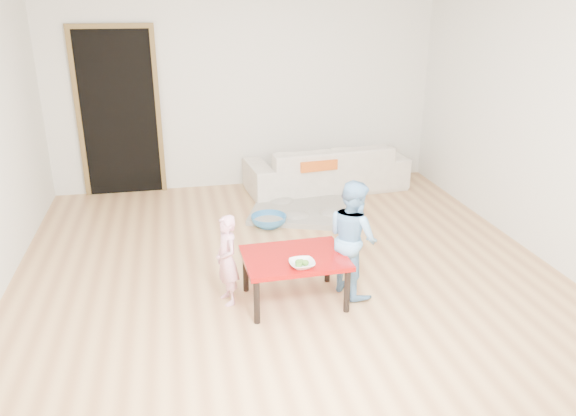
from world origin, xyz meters
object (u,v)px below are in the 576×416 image
object	(u,v)px
bowl	(302,264)
basin	(269,221)
sofa	(326,167)
child_blue	(353,238)
child_pink	(227,260)
red_table	(295,278)

from	to	relation	value
bowl	basin	bearing A→B (deg)	88.31
sofa	bowl	bearing A→B (deg)	65.50
child_blue	child_pink	bearing A→B (deg)	70.61
sofa	child_pink	bearing A→B (deg)	53.67
child_blue	red_table	bearing A→B (deg)	80.05
sofa	red_table	xyz separation A→B (m)	(-1.03, -2.75, -0.09)
sofa	bowl	xyz separation A→B (m)	(-1.02, -2.96, 0.14)
sofa	child_blue	world-z (taller)	child_blue
red_table	child_pink	xyz separation A→B (m)	(-0.55, 0.10, 0.18)
child_blue	basin	distance (m)	1.70
sofa	red_table	distance (m)	2.94
red_table	bowl	distance (m)	0.31
sofa	child_blue	bearing A→B (deg)	73.69
red_table	sofa	bearing A→B (deg)	69.51
child_pink	basin	xyz separation A→B (m)	(0.62, 1.55, -0.33)
child_pink	red_table	bearing A→B (deg)	64.35
red_table	basin	xyz separation A→B (m)	(0.07, 1.65, -0.15)
child_blue	basin	world-z (taller)	child_blue
sofa	red_table	size ratio (longest dim) A/B	2.46
bowl	sofa	bearing A→B (deg)	71.07
bowl	child_blue	distance (m)	0.58
red_table	basin	bearing A→B (deg)	87.65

